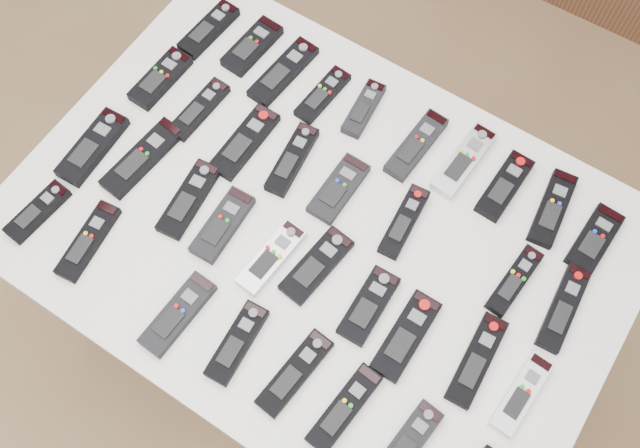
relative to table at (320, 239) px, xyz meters
The scene contains 37 objects.
ground 0.73m from the table, 156.89° to the right, with size 4.00×4.00×0.00m, color #845E43.
table is the anchor object (origin of this frame).
remote_0 0.57m from the table, 150.43° to the left, with size 0.05×0.17×0.02m, color black.
remote_1 0.49m from the table, 142.11° to the left, with size 0.06×0.16×0.02m, color black.
remote_2 0.40m from the table, 135.32° to the left, with size 0.06×0.19×0.02m, color black.
remote_3 0.33m from the table, 121.96° to the left, with size 0.05×0.16×0.02m, color black.
remote_4 0.31m from the table, 104.18° to the left, with size 0.04×0.15×0.02m, color black.
remote_5 0.29m from the table, 75.41° to the left, with size 0.05×0.18×0.02m, color black.
remote_6 0.35m from the table, 59.19° to the left, with size 0.05×0.19×0.02m, color #B7B7BC.
remote_7 0.41m from the table, 46.21° to the left, with size 0.05×0.16×0.02m, color black.
remote_8 0.49m from the table, 37.75° to the left, with size 0.05×0.18×0.02m, color black.
remote_9 0.57m from the table, 30.02° to the left, with size 0.06×0.15×0.02m, color black.
remote_10 0.52m from the table, 167.81° to the left, with size 0.06×0.16×0.02m, color black.
remote_11 0.40m from the table, 166.50° to the left, with size 0.05×0.17×0.02m, color black.
remote_12 0.27m from the table, 162.32° to the left, with size 0.06×0.19×0.02m, color black.
remote_13 0.18m from the table, 144.16° to the left, with size 0.05×0.17×0.02m, color black.
remote_14 0.12m from the table, 98.25° to the left, with size 0.06×0.16×0.02m, color black.
remote_15 0.19m from the table, 35.97° to the left, with size 0.04×0.17×0.02m, color black.
remote_16 0.41m from the table, 15.91° to the left, with size 0.04×0.16×0.02m, color black.
remote_17 0.51m from the table, 12.90° to the left, with size 0.05×0.19×0.02m, color black.
remote_18 0.53m from the table, 167.67° to the right, with size 0.06×0.19×0.02m, color black.
remote_19 0.42m from the table, 169.64° to the right, with size 0.06×0.20×0.02m, color black.
remote_20 0.29m from the table, 159.57° to the right, with size 0.06×0.18×0.02m, color black.
remote_21 0.21m from the table, 147.52° to the right, with size 0.06×0.16×0.02m, color black.
remote_22 0.14m from the table, 111.71° to the right, with size 0.05×0.17×0.02m, color #B7B7BC.
remote_23 0.11m from the table, 61.53° to the right, with size 0.06×0.17×0.02m, color black.
remote_24 0.21m from the table, 27.76° to the right, with size 0.06×0.16×0.02m, color black.
remote_25 0.29m from the table, 21.27° to the right, with size 0.06×0.18×0.02m, color black.
remote_26 0.41m from the table, 10.00° to the right, with size 0.05×0.19×0.02m, color black.
remote_27 0.51m from the table, ahead, with size 0.05×0.16×0.02m, color silver.
remote_28 0.59m from the table, 150.07° to the right, with size 0.05×0.15×0.02m, color black.
remote_29 0.48m from the table, 142.87° to the right, with size 0.05×0.18×0.02m, color black.
remote_30 0.34m from the table, 112.77° to the right, with size 0.06×0.18×0.02m, color black.
remote_31 0.30m from the table, 89.96° to the right, with size 0.05×0.17×0.02m, color black.
remote_32 0.31m from the table, 65.90° to the right, with size 0.05×0.18×0.02m, color black.
remote_33 0.38m from the table, 50.02° to the right, with size 0.05×0.18×0.02m, color black.
remote_34 0.46m from the table, 36.57° to the right, with size 0.05×0.16×0.02m, color black.
Camera 1 is at (0.43, -0.45, 2.13)m, focal length 40.00 mm.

